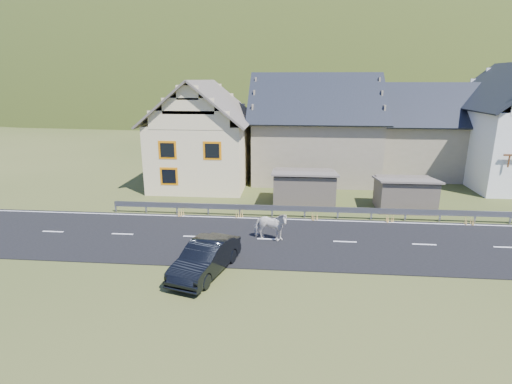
# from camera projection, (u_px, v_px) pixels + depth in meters

# --- Properties ---
(ground) EXTENTS (160.00, 160.00, 0.00)m
(ground) POSITION_uv_depth(u_px,v_px,m) (345.00, 242.00, 20.79)
(ground) COLOR #2F3C16
(ground) RESTS_ON ground
(road) EXTENTS (60.00, 7.00, 0.04)m
(road) POSITION_uv_depth(u_px,v_px,m) (345.00, 242.00, 20.78)
(road) COLOR black
(road) RESTS_ON ground
(lane_markings) EXTENTS (60.00, 6.60, 0.01)m
(lane_markings) POSITION_uv_depth(u_px,v_px,m) (345.00, 242.00, 20.77)
(lane_markings) COLOR silver
(lane_markings) RESTS_ON road
(guardrail) EXTENTS (28.10, 0.09, 0.75)m
(guardrail) POSITION_uv_depth(u_px,v_px,m) (338.00, 210.00, 24.16)
(guardrail) COLOR #93969B
(guardrail) RESTS_ON ground
(shed_left) EXTENTS (4.30, 3.30, 2.40)m
(shed_left) POSITION_uv_depth(u_px,v_px,m) (304.00, 188.00, 26.89)
(shed_left) COLOR #695D4D
(shed_left) RESTS_ON ground
(shed_right) EXTENTS (3.80, 2.90, 2.20)m
(shed_right) POSITION_uv_depth(u_px,v_px,m) (405.00, 194.00, 25.87)
(shed_right) COLOR #695D4D
(shed_right) RESTS_ON ground
(house_cream) EXTENTS (7.80, 9.80, 8.30)m
(house_cream) POSITION_uv_depth(u_px,v_px,m) (203.00, 129.00, 31.96)
(house_cream) COLOR beige
(house_cream) RESTS_ON ground
(house_stone_a) EXTENTS (10.80, 9.80, 8.90)m
(house_stone_a) POSITION_uv_depth(u_px,v_px,m) (315.00, 123.00, 33.98)
(house_stone_a) COLOR gray
(house_stone_a) RESTS_ON ground
(house_stone_b) EXTENTS (9.80, 8.80, 8.10)m
(house_stone_b) POSITION_uv_depth(u_px,v_px,m) (427.00, 126.00, 35.15)
(house_stone_b) COLOR gray
(house_stone_b) RESTS_ON ground
(mountain) EXTENTS (440.00, 280.00, 260.00)m
(mountain) POSITION_uv_depth(u_px,v_px,m) (308.00, 138.00, 198.30)
(mountain) COLOR #293713
(mountain) RESTS_ON ground
(conifer_patch) EXTENTS (76.00, 50.00, 28.00)m
(conifer_patch) POSITION_uv_depth(u_px,v_px,m) (132.00, 86.00, 129.32)
(conifer_patch) COLOR black
(conifer_patch) RESTS_ON ground
(horse) EXTENTS (1.20, 1.99, 1.57)m
(horse) POSITION_uv_depth(u_px,v_px,m) (270.00, 226.00, 20.77)
(horse) COLOR silver
(horse) RESTS_ON road
(car) EXTENTS (2.65, 4.61, 1.44)m
(car) POSITION_uv_depth(u_px,v_px,m) (206.00, 258.00, 17.32)
(car) COLOR black
(car) RESTS_ON ground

